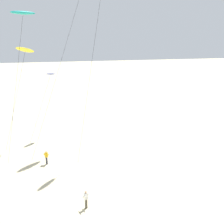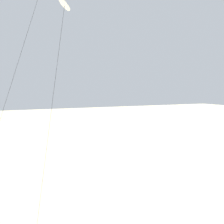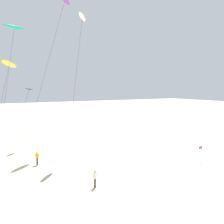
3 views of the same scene
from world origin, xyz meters
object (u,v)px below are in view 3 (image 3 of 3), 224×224
at_px(kite_flyer_nearest, 37,158).
at_px(kite_purple, 64,1).
at_px(kite_navy, 29,90).
at_px(kite_teal, 14,28).
at_px(kite_white, 82,19).
at_px(kite_flyer_middle, 95,178).
at_px(kite_yellow, 9,64).
at_px(marker_flag, 200,151).

bearing_deg(kite_flyer_nearest, kite_purple, 51.27).
bearing_deg(kite_navy, kite_teal, -113.65).
bearing_deg(kite_white, kite_flyer_nearest, -161.29).
height_order(kite_purple, kite_flyer_middle, kite_purple).
distance_m(kite_yellow, kite_purple, 13.22).
height_order(kite_flyer_nearest, marker_flag, marker_flag).
distance_m(kite_flyer_middle, marker_flag, 14.75).
height_order(kite_white, marker_flag, kite_white).
bearing_deg(kite_teal, kite_white, -8.55).
bearing_deg(kite_navy, kite_purple, -15.40).
bearing_deg(kite_navy, kite_yellow, -140.24).
xyz_separation_m(kite_white, kite_purple, (-0.45, 5.87, 3.97)).
xyz_separation_m(kite_teal, kite_flyer_nearest, (1.52, -3.69, -15.89)).
height_order(kite_white, kite_flyer_middle, kite_white).
relative_size(kite_teal, marker_flag, 8.14).
height_order(kite_yellow, kite_purple, kite_purple).
bearing_deg(kite_yellow, kite_purple, 6.54).
xyz_separation_m(kite_teal, kite_purple, (8.16, 4.57, 5.91)).
height_order(kite_white, kite_flyer_nearest, kite_white).
bearing_deg(kite_teal, kite_flyer_nearest, -67.58).
bearing_deg(kite_yellow, kite_teal, -84.92).
distance_m(kite_teal, kite_yellow, 5.53).
bearing_deg(kite_flyer_nearest, kite_yellow, 104.19).
distance_m(kite_teal, kite_flyer_nearest, 16.38).
relative_size(kite_purple, kite_flyer_nearest, 14.05).
xyz_separation_m(kite_purple, kite_flyer_middle, (-3.39, -17.71, -21.80)).
bearing_deg(kite_purple, kite_yellow, -173.46).
bearing_deg(kite_purple, kite_flyer_nearest, -128.73).
height_order(kite_navy, kite_teal, kite_teal).
bearing_deg(kite_flyer_middle, marker_flag, 1.63).
bearing_deg(kite_purple, kite_white, -85.58).
bearing_deg(kite_flyer_nearest, marker_flag, -26.64).
height_order(kite_purple, marker_flag, kite_purple).
distance_m(kite_navy, kite_yellow, 5.31).
bearing_deg(marker_flag, kite_white, 133.65).
bearing_deg(kite_flyer_nearest, kite_navy, 83.34).
relative_size(kite_yellow, kite_flyer_middle, 7.97).
relative_size(kite_white, kite_navy, 2.09).
relative_size(kite_navy, kite_yellow, 0.70).
relative_size(kite_navy, kite_teal, 0.55).
bearing_deg(marker_flag, kite_navy, 131.85).
xyz_separation_m(kite_yellow, kite_flyer_middle, (5.09, -16.73, -11.70)).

